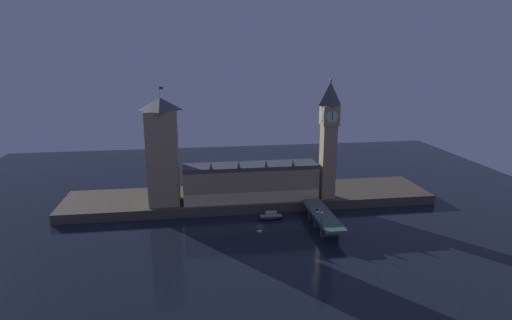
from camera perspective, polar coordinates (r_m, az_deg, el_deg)
ground_plane at (r=228.35m, az=0.51°, el=-8.86°), size 400.00×400.00×0.00m
embankment at (r=263.40m, az=-0.83°, el=-5.03°), size 220.00×42.00×5.44m
parliament_hall at (r=250.13m, az=-0.73°, el=-2.92°), size 77.69×18.06×25.07m
clock_tower at (r=250.05m, az=9.67°, el=3.11°), size 10.01×10.12×69.56m
victoria_tower at (r=244.15m, az=-12.35°, el=1.13°), size 17.34×17.34×66.13m
bridge at (r=229.03m, az=8.88°, el=-7.61°), size 10.52×46.00×7.29m
car_northbound_lead at (r=230.09m, az=8.12°, el=-6.70°), size 2.01×4.71×1.37m
pedestrian_near_rail at (r=216.93m, az=8.58°, el=-7.94°), size 0.38×0.38×1.84m
pedestrian_far_rail at (r=236.46m, az=7.04°, el=-6.00°), size 0.38×0.38×1.81m
street_lamp_near at (r=212.12m, az=8.82°, el=-7.48°), size 1.34×0.60×7.03m
street_lamp_far at (r=238.71m, az=6.73°, el=-5.01°), size 1.34×0.60×6.40m
boat_upstream at (r=237.14m, az=2.02°, el=-7.54°), size 13.35×4.76×4.53m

